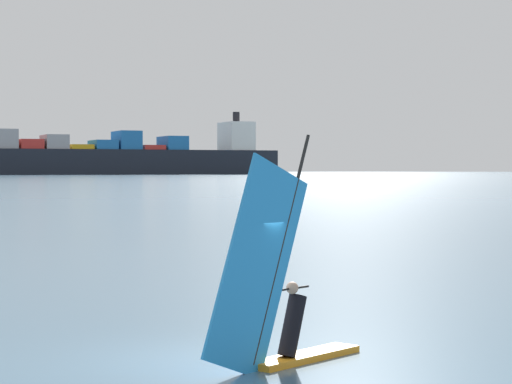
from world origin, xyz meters
name	(u,v)px	position (x,y,z in m)	size (l,w,h in m)	color
ground_plane	(201,359)	(0.00, 0.00, 0.00)	(4000.00, 4000.00, 0.00)	#476B84
windsurfer	(280,306)	(1.17, -0.98, 1.04)	(3.48, 2.34, 4.18)	orange
cargo_ship	(128,157)	(84.55, 537.08, 9.91)	(175.04, 43.03, 36.28)	black
distant_headland	(423,162)	(611.15, 1244.70, 11.60)	(1291.93, 347.88, 23.20)	#60665B
channel_buoy	(274,201)	(19.95, 58.94, 0.76)	(1.09, 1.09, 1.74)	red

